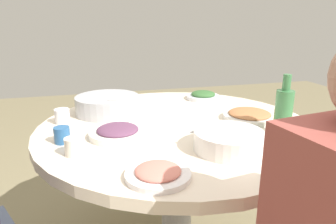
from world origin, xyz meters
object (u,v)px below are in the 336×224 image
at_px(dish_tofu_braise, 249,115).
at_px(tea_cup_far, 73,146).
at_px(green_bottle, 284,111).
at_px(dish_eggplant, 118,132).
at_px(dish_greens, 203,96).
at_px(tea_cup_side, 62,116).
at_px(rice_bowl, 108,104).
at_px(dish_shrimp, 158,173).
at_px(tea_cup_near, 62,135).
at_px(round_dining_table, 177,149).
at_px(soup_bowl, 229,141).

height_order(dish_tofu_braise, tea_cup_far, tea_cup_far).
bearing_deg(green_bottle, dish_eggplant, -102.69).
height_order(dish_greens, tea_cup_side, tea_cup_side).
distance_m(rice_bowl, tea_cup_far, 0.50).
xyz_separation_m(dish_tofu_braise, dish_shrimp, (0.43, -0.55, -0.01)).
xyz_separation_m(rice_bowl, dish_tofu_braise, (0.28, 0.64, -0.03)).
relative_size(rice_bowl, tea_cup_near, 5.02).
height_order(dish_eggplant, green_bottle, green_bottle).
bearing_deg(green_bottle, tea_cup_side, -113.52).
xyz_separation_m(rice_bowl, tea_cup_far, (0.47, -0.15, -0.02)).
height_order(round_dining_table, green_bottle, green_bottle).
xyz_separation_m(dish_tofu_braise, dish_greens, (-0.42, -0.07, -0.00)).
bearing_deg(rice_bowl, dish_tofu_braise, 66.76).
height_order(dish_shrimp, tea_cup_far, tea_cup_far).
bearing_deg(rice_bowl, dish_greens, 104.16).
bearing_deg(rice_bowl, green_bottle, 53.97).
bearing_deg(rice_bowl, tea_cup_side, -64.16).
bearing_deg(tea_cup_far, soup_bowl, 79.62).
height_order(rice_bowl, dish_greens, rice_bowl).
bearing_deg(dish_greens, tea_cup_side, -72.50).
xyz_separation_m(dish_tofu_braise, tea_cup_near, (0.07, -0.84, 0.01)).
bearing_deg(round_dining_table, green_bottle, 57.57).
distance_m(tea_cup_near, tea_cup_side, 0.24).
bearing_deg(round_dining_table, soup_bowl, 16.56).
relative_size(round_dining_table, tea_cup_near, 19.80).
relative_size(tea_cup_near, tea_cup_side, 0.94).
xyz_separation_m(soup_bowl, tea_cup_far, (-0.10, -0.54, -0.00)).
height_order(tea_cup_near, tea_cup_far, same).
bearing_deg(tea_cup_far, dish_eggplant, 128.59).
xyz_separation_m(tea_cup_near, tea_cup_far, (0.13, 0.05, -0.00)).
xyz_separation_m(rice_bowl, tea_cup_near, (0.35, -0.20, -0.02)).
relative_size(soup_bowl, dish_shrimp, 1.29).
distance_m(round_dining_table, dish_shrimp, 0.52).
bearing_deg(tea_cup_far, tea_cup_side, -170.82).
distance_m(tea_cup_far, tea_cup_side, 0.38).
distance_m(rice_bowl, tea_cup_near, 0.40).
xyz_separation_m(dish_eggplant, tea_cup_side, (-0.24, -0.23, 0.01)).
xyz_separation_m(dish_tofu_braise, tea_cup_far, (0.20, -0.80, 0.01)).
relative_size(rice_bowl, dish_eggplant, 1.37).
xyz_separation_m(green_bottle, tea_cup_near, (-0.14, -0.87, -0.07)).
relative_size(green_bottle, tea_cup_near, 3.98).
bearing_deg(dish_eggplant, round_dining_table, 108.22).
bearing_deg(tea_cup_side, green_bottle, 66.48).
bearing_deg(green_bottle, tea_cup_near, -99.15).
height_order(rice_bowl, dish_tofu_braise, rice_bowl).
bearing_deg(soup_bowl, dish_eggplant, -121.86).
distance_m(dish_eggplant, tea_cup_far, 0.21).
distance_m(round_dining_table, soup_bowl, 0.37).
height_order(dish_tofu_braise, green_bottle, green_bottle).
relative_size(dish_eggplant, green_bottle, 0.92).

